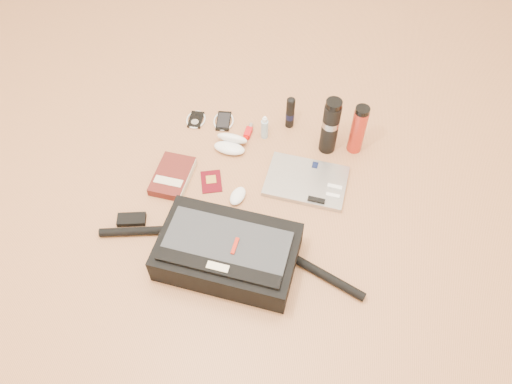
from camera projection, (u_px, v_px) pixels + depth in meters
ground at (251, 207)px, 2.08m from camera, size 4.00×4.00×0.00m
messenger_bag at (227, 252)px, 1.88m from camera, size 1.06×0.37×0.15m
laptop at (307, 181)px, 2.14m from camera, size 0.36×0.27×0.03m
book at (173, 176)px, 2.15m from camera, size 0.16×0.23×0.04m
passport at (211, 181)px, 2.15m from camera, size 0.12×0.14×0.01m
mouse at (238, 196)px, 2.09m from camera, size 0.08×0.11×0.03m
sunglasses_case at (231, 143)px, 2.25m from camera, size 0.15×0.13×0.08m
ipod at (196, 120)px, 2.37m from camera, size 0.09×0.11×0.01m
phone at (224, 121)px, 2.36m from camera, size 0.11×0.13×0.01m
inhaler at (248, 132)px, 2.31m from camera, size 0.03×0.10×0.03m
spray_bottle at (265, 128)px, 2.27m from camera, size 0.03×0.03×0.13m
aerosol_can at (290, 112)px, 2.29m from camera, size 0.05×0.05×0.17m
thermos_black at (330, 126)px, 2.15m from camera, size 0.10×0.10×0.29m
thermos_red at (358, 130)px, 2.17m from camera, size 0.08×0.08×0.25m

